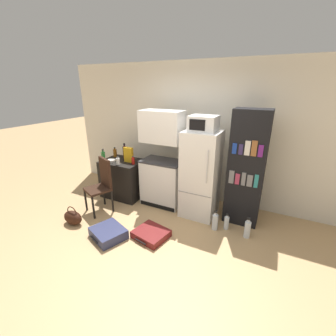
{
  "coord_description": "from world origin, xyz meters",
  "views": [
    {
      "loc": [
        1.43,
        -2.19,
        2.24
      ],
      "look_at": [
        -0.1,
        0.85,
        0.98
      ],
      "focal_mm": 24.0,
      "sensor_mm": 36.0,
      "label": 1
    }
  ],
  "objects": [
    {
      "name": "bottle_amber_beer",
      "position": [
        -1.68,
        1.44,
        0.87
      ],
      "size": [
        0.08,
        0.08,
        0.21
      ],
      "color": "brown",
      "rests_on": "side_table"
    },
    {
      "name": "water_bottle_middle",
      "position": [
        0.88,
        1.05,
        0.12
      ],
      "size": [
        0.08,
        0.08,
        0.28
      ],
      "color": "silver",
      "rests_on": "ground_plane"
    },
    {
      "name": "chair",
      "position": [
        -1.35,
        0.63,
        0.58
      ],
      "size": [
        0.53,
        0.53,
        1.01
      ],
      "rotation": [
        0.0,
        0.0,
        -0.41
      ],
      "color": "black",
      "rests_on": "ground_plane"
    },
    {
      "name": "bottle_green_tall",
      "position": [
        -1.64,
        1.03,
        0.9
      ],
      "size": [
        0.07,
        0.07,
        0.28
      ],
      "color": "#1E6028",
      "rests_on": "side_table"
    },
    {
      "name": "suitcase_small_flat",
      "position": [
        -0.72,
        0.0,
        0.07
      ],
      "size": [
        0.62,
        0.59,
        0.15
      ],
      "rotation": [
        0.0,
        0.0,
        -0.37
      ],
      "color": "navy",
      "rests_on": "ground_plane"
    },
    {
      "name": "ground_plane",
      "position": [
        0.0,
        0.0,
        0.0
      ],
      "size": [
        24.0,
        24.0,
        0.0
      ],
      "primitive_type": "plane",
      "color": "tan"
    },
    {
      "name": "water_bottle_front",
      "position": [
        1.21,
        0.98,
        0.15
      ],
      "size": [
        0.09,
        0.09,
        0.35
      ],
      "color": "silver",
      "rests_on": "ground_plane"
    },
    {
      "name": "wall_back",
      "position": [
        0.2,
        2.0,
        1.34
      ],
      "size": [
        6.4,
        0.1,
        2.68
      ],
      "color": "silver",
      "rests_on": "ground_plane"
    },
    {
      "name": "kitchen_hutch",
      "position": [
        -0.48,
        1.36,
        0.83
      ],
      "size": [
        0.79,
        0.49,
        1.83
      ],
      "color": "white",
      "rests_on": "ground_plane"
    },
    {
      "name": "refrigerator",
      "position": [
        0.31,
        1.31,
        0.77
      ],
      "size": [
        0.6,
        0.61,
        1.54
      ],
      "color": "white",
      "rests_on": "ground_plane"
    },
    {
      "name": "bottle_milk_white",
      "position": [
        -1.29,
        1.05,
        0.85
      ],
      "size": [
        0.08,
        0.08,
        0.17
      ],
      "color": "white",
      "rests_on": "side_table"
    },
    {
      "name": "bowl",
      "position": [
        -1.53,
        1.15,
        0.8
      ],
      "size": [
        0.16,
        0.16,
        0.04
      ],
      "color": "silver",
      "rests_on": "side_table"
    },
    {
      "name": "microwave",
      "position": [
        0.31,
        1.31,
        1.66
      ],
      "size": [
        0.44,
        0.39,
        0.25
      ],
      "color": "silver",
      "rests_on": "refrigerator"
    },
    {
      "name": "water_bottle_back",
      "position": [
        0.71,
        0.95,
        0.15
      ],
      "size": [
        0.09,
        0.09,
        0.34
      ],
      "color": "silver",
      "rests_on": "ground_plane"
    },
    {
      "name": "suitcase_large_flat",
      "position": [
        -0.13,
        0.3,
        0.05
      ],
      "size": [
        0.57,
        0.53,
        0.11
      ],
      "rotation": [
        0.0,
        0.0,
        -0.2
      ],
      "color": "maroon",
      "rests_on": "ground_plane"
    },
    {
      "name": "bottle_ketchup_red",
      "position": [
        -1.05,
        1.22,
        0.85
      ],
      "size": [
        0.06,
        0.06,
        0.16
      ],
      "color": "#AD1914",
      "rests_on": "side_table"
    },
    {
      "name": "bookshelf",
      "position": [
        1.03,
        1.42,
        0.96
      ],
      "size": [
        0.56,
        0.37,
        1.92
      ],
      "color": "black",
      "rests_on": "ground_plane"
    },
    {
      "name": "handbag",
      "position": [
        -1.5,
        0.01,
        0.12
      ],
      "size": [
        0.36,
        0.2,
        0.33
      ],
      "color": "#33190F",
      "rests_on": "ground_plane"
    },
    {
      "name": "cereal_box",
      "position": [
        -1.21,
        1.29,
        0.93
      ],
      "size": [
        0.19,
        0.07,
        0.3
      ],
      "color": "gold",
      "rests_on": "side_table"
    },
    {
      "name": "bottle_wine_dark",
      "position": [
        -1.44,
        1.47,
        0.91
      ],
      "size": [
        0.08,
        0.08,
        0.32
      ],
      "color": "black",
      "rests_on": "side_table"
    },
    {
      "name": "side_table",
      "position": [
        -1.37,
        1.29,
        0.39
      ],
      "size": [
        0.82,
        0.63,
        0.78
      ],
      "color": "black",
      "rests_on": "ground_plane"
    }
  ]
}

